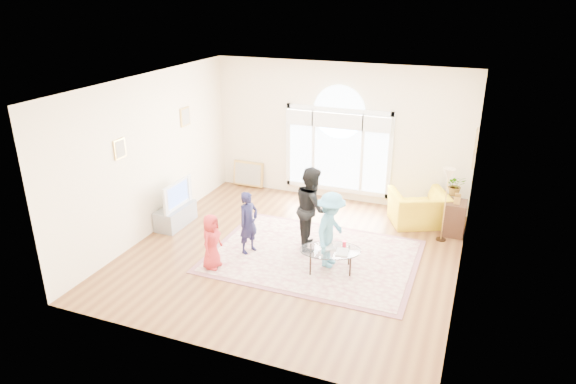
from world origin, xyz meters
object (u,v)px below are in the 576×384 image
at_px(television, 174,194).
at_px(coffee_table, 330,251).
at_px(area_rug, 313,256).
at_px(tv_console, 176,216).
at_px(armchair, 418,209).

bearing_deg(television, coffee_table, -10.00).
height_order(area_rug, television, television).
relative_size(area_rug, tv_console, 3.60).
relative_size(television, armchair, 0.89).
distance_m(area_rug, coffee_table, 0.70).
xyz_separation_m(area_rug, armchair, (1.61, 2.15, 0.36)).
xyz_separation_m(tv_console, coffee_table, (3.61, -0.63, 0.19)).
distance_m(tv_console, television, 0.50).
xyz_separation_m(area_rug, television, (-3.16, 0.26, 0.70)).
height_order(area_rug, armchair, armchair).
bearing_deg(tv_console, coffee_table, -9.98).
xyz_separation_m(tv_console, armchair, (4.77, 1.90, 0.16)).
relative_size(area_rug, television, 3.61).
bearing_deg(area_rug, television, 175.36).
bearing_deg(area_rug, tv_console, 175.37).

